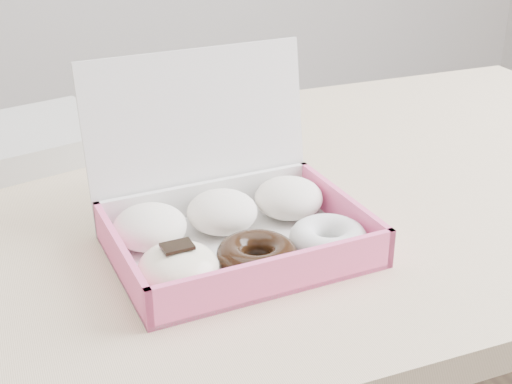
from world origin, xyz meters
name	(u,v)px	position (x,y,z in m)	size (l,w,h in m)	color
table	(339,225)	(0.00, 0.00, 0.67)	(1.20, 0.80, 0.75)	tan
donut_box	(230,221)	(-0.22, -0.13, 0.78)	(0.30, 0.26, 0.21)	white
newspapers	(21,141)	(-0.42, 0.26, 0.77)	(0.26, 0.21, 0.04)	silver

